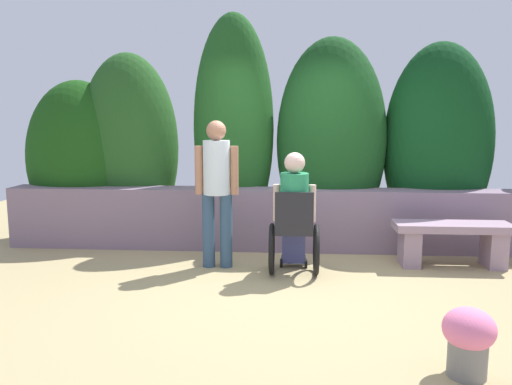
{
  "coord_description": "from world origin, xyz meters",
  "views": [
    {
      "loc": [
        -0.02,
        -5.0,
        1.69
      ],
      "look_at": [
        -0.43,
        0.67,
        0.85
      ],
      "focal_mm": 35.59,
      "sensor_mm": 36.0,
      "label": 1
    }
  ],
  "objects_px": {
    "stone_bench": "(452,239)",
    "person_standing_companion": "(217,184)",
    "person_in_wheelchair": "(294,218)",
    "flower_pot_purple_near": "(469,338)"
  },
  "relations": [
    {
      "from": "stone_bench",
      "to": "person_in_wheelchair",
      "type": "bearing_deg",
      "value": -169.76
    },
    {
      "from": "stone_bench",
      "to": "flower_pot_purple_near",
      "type": "relative_size",
      "value": 2.8
    },
    {
      "from": "stone_bench",
      "to": "person_standing_companion",
      "type": "bearing_deg",
      "value": -177.89
    },
    {
      "from": "flower_pot_purple_near",
      "to": "stone_bench",
      "type": "bearing_deg",
      "value": 75.4
    },
    {
      "from": "person_in_wheelchair",
      "to": "flower_pot_purple_near",
      "type": "xyz_separation_m",
      "value": [
        1.13,
        -2.16,
        -0.36
      ]
    },
    {
      "from": "person_in_wheelchair",
      "to": "stone_bench",
      "type": "bearing_deg",
      "value": 10.53
    },
    {
      "from": "person_in_wheelchair",
      "to": "person_standing_companion",
      "type": "xyz_separation_m",
      "value": [
        -0.87,
        0.19,
        0.33
      ]
    },
    {
      "from": "stone_bench",
      "to": "person_in_wheelchair",
      "type": "height_order",
      "value": "person_in_wheelchair"
    },
    {
      "from": "stone_bench",
      "to": "person_standing_companion",
      "type": "xyz_separation_m",
      "value": [
        -2.67,
        -0.22,
        0.63
      ]
    },
    {
      "from": "stone_bench",
      "to": "person_standing_companion",
      "type": "distance_m",
      "value": 2.75
    }
  ]
}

